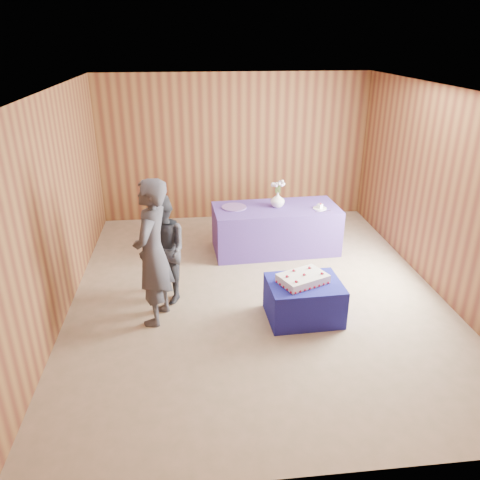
{
  "coord_description": "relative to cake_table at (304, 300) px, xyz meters",
  "views": [
    {
      "loc": [
        -0.85,
        -5.62,
        3.3
      ],
      "look_at": [
        -0.22,
        0.1,
        0.76
      ],
      "focal_mm": 35.0,
      "sensor_mm": 36.0,
      "label": 1
    }
  ],
  "objects": [
    {
      "name": "sheet_cake",
      "position": [
        -0.03,
        0.01,
        0.3
      ],
      "size": [
        0.7,
        0.6,
        0.14
      ],
      "rotation": [
        0.0,
        0.0,
        0.41
      ],
      "color": "silver",
      "rests_on": "cake_table"
    },
    {
      "name": "room_shell",
      "position": [
        -0.5,
        0.7,
        1.55
      ],
      "size": [
        5.04,
        6.04,
        2.72
      ],
      "color": "brown",
      "rests_on": "ground"
    },
    {
      "name": "plate",
      "position": [
        0.69,
        1.91,
        0.51
      ],
      "size": [
        0.28,
        0.28,
        0.01
      ],
      "primitive_type": "cylinder",
      "rotation": [
        0.0,
        0.0,
        0.33
      ],
      "color": "white",
      "rests_on": "serving_table"
    },
    {
      "name": "cake_slice",
      "position": [
        0.69,
        1.91,
        0.55
      ],
      "size": [
        0.1,
        0.1,
        0.09
      ],
      "rotation": [
        0.0,
        0.0,
        0.65
      ],
      "color": "silver",
      "rests_on": "plate"
    },
    {
      "name": "ground",
      "position": [
        -0.5,
        0.7,
        -0.25
      ],
      "size": [
        6.0,
        6.0,
        0.0
      ],
      "primitive_type": "plane",
      "color": "gray",
      "rests_on": "ground"
    },
    {
      "name": "guest_left",
      "position": [
        -1.83,
        0.17,
        0.67
      ],
      "size": [
        0.6,
        0.76,
        1.83
      ],
      "primitive_type": "imported",
      "rotation": [
        0.0,
        0.0,
        -1.84
      ],
      "color": "#363640",
      "rests_on": "ground"
    },
    {
      "name": "cake_table",
      "position": [
        0.0,
        0.0,
        0.0
      ],
      "size": [
        0.93,
        0.74,
        0.5
      ],
      "primitive_type": "cube",
      "rotation": [
        0.0,
        0.0,
        0.04
      ],
      "color": "navy",
      "rests_on": "ground"
    },
    {
      "name": "flower_spray",
      "position": [
        0.03,
        2.07,
        0.88
      ],
      "size": [
        0.23,
        0.23,
        0.17
      ],
      "color": "#356026",
      "rests_on": "vase"
    },
    {
      "name": "knife",
      "position": [
        0.7,
        1.78,
        0.5
      ],
      "size": [
        0.26,
        0.05,
        0.0
      ],
      "primitive_type": "cube",
      "rotation": [
        0.0,
        0.0,
        0.11
      ],
      "color": "silver",
      "rests_on": "serving_table"
    },
    {
      "name": "vase",
      "position": [
        0.03,
        2.07,
        0.62
      ],
      "size": [
        0.28,
        0.28,
        0.24
      ],
      "primitive_type": "imported",
      "rotation": [
        0.0,
        0.0,
        0.26
      ],
      "color": "silver",
      "rests_on": "serving_table"
    },
    {
      "name": "guest_right",
      "position": [
        -1.74,
        0.64,
        0.48
      ],
      "size": [
        0.85,
        0.9,
        1.47
      ],
      "primitive_type": "imported",
      "rotation": [
        0.0,
        0.0,
        -1.01
      ],
      "color": "#2F3038",
      "rests_on": "ground"
    },
    {
      "name": "serving_table",
      "position": [
        0.01,
        2.04,
        0.12
      ],
      "size": [
        2.04,
        1.0,
        0.75
      ],
      "primitive_type": "cube",
      "rotation": [
        0.0,
        0.0,
        0.05
      ],
      "color": "#4C3591",
      "rests_on": "ground"
    },
    {
      "name": "platter",
      "position": [
        -0.67,
        2.1,
        0.51
      ],
      "size": [
        0.4,
        0.4,
        0.02
      ],
      "primitive_type": "cylinder",
      "rotation": [
        0.0,
        0.0,
        0.01
      ],
      "color": "#694A94",
      "rests_on": "serving_table"
    }
  ]
}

